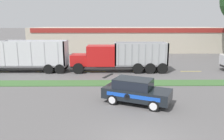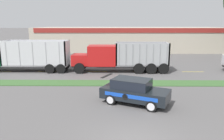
% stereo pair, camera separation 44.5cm
% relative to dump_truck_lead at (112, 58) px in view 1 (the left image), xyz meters
% --- Properties ---
extents(grass_verge, '(120.00, 1.93, 0.06)m').
position_rel_dump_truck_lead_xyz_m(grass_verge, '(1.11, -5.06, -1.52)').
color(grass_verge, '#3D6633').
rests_on(grass_verge, ground_plane).
extents(centre_line_3, '(2.40, 0.14, 0.01)m').
position_rel_dump_truck_lead_xyz_m(centre_line_3, '(-7.26, -0.09, -1.55)').
color(centre_line_3, yellow).
rests_on(centre_line_3, ground_plane).
extents(centre_line_4, '(2.40, 0.14, 0.01)m').
position_rel_dump_truck_lead_xyz_m(centre_line_4, '(-1.86, -0.09, -1.55)').
color(centre_line_4, yellow).
rests_on(centre_line_4, ground_plane).
extents(centre_line_5, '(2.40, 0.14, 0.01)m').
position_rel_dump_truck_lead_xyz_m(centre_line_5, '(3.54, -0.09, -1.55)').
color(centre_line_5, yellow).
rests_on(centre_line_5, ground_plane).
extents(centre_line_6, '(2.40, 0.14, 0.01)m').
position_rel_dump_truck_lead_xyz_m(centre_line_6, '(8.94, -0.09, -1.55)').
color(centre_line_6, yellow).
rests_on(centre_line_6, ground_plane).
extents(dump_truck_lead, '(10.60, 2.62, 3.25)m').
position_rel_dump_truck_lead_xyz_m(dump_truck_lead, '(0.00, 0.00, 0.00)').
color(dump_truck_lead, black).
rests_on(dump_truck_lead, ground_plane).
extents(dump_truck_mid, '(12.64, 2.73, 3.45)m').
position_rel_dump_truck_lead_xyz_m(dump_truck_mid, '(-12.48, 0.18, 0.12)').
color(dump_truck_mid, black).
rests_on(dump_truck_mid, ground_plane).
extents(rally_car, '(4.79, 3.56, 1.71)m').
position_rel_dump_truck_lead_xyz_m(rally_car, '(1.48, -10.09, -0.68)').
color(rally_car, black).
rests_on(rally_car, ground_plane).
extents(store_building_backdrop, '(36.54, 12.10, 4.58)m').
position_rel_dump_truck_lead_xyz_m(store_building_backdrop, '(3.26, 20.90, 0.74)').
color(store_building_backdrop, '#BCB29E').
rests_on(store_building_backdrop, ground_plane).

